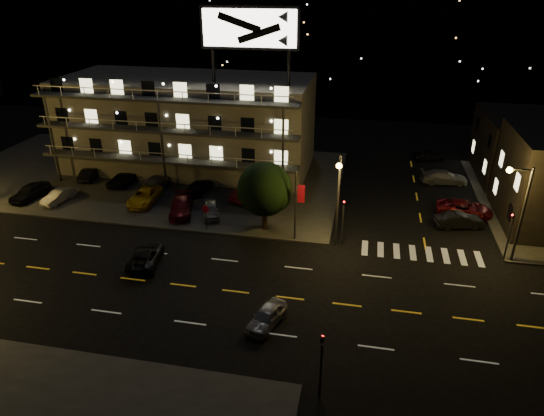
% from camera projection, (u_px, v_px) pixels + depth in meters
% --- Properties ---
extents(ground, '(140.00, 140.00, 0.00)m').
position_uv_depth(ground, '(209.00, 288.00, 35.35)').
color(ground, black).
rests_on(ground, ground).
extents(curb_nw, '(44.00, 24.00, 0.15)m').
position_uv_depth(curb_nw, '(147.00, 175.00, 55.52)').
color(curb_nw, '#31312F').
rests_on(curb_nw, ground).
extents(motel, '(28.00, 13.80, 18.10)m').
position_uv_depth(motel, '(189.00, 123.00, 55.98)').
color(motel, gray).
rests_on(motel, ground).
extents(hill_backdrop, '(120.00, 25.00, 24.00)m').
position_uv_depth(hill_backdrop, '(288.00, 30.00, 92.37)').
color(hill_backdrop, black).
rests_on(hill_backdrop, ground).
extents(streetlight_nc, '(0.44, 1.92, 8.00)m').
position_uv_depth(streetlight_nc, '(338.00, 193.00, 38.74)').
color(streetlight_nc, '#2D2D30').
rests_on(streetlight_nc, ground).
extents(streetlight_ne, '(1.92, 0.44, 8.00)m').
position_uv_depth(streetlight_ne, '(519.00, 205.00, 36.64)').
color(streetlight_ne, '#2D2D30').
rests_on(streetlight_ne, ground).
extents(signal_nw, '(0.20, 0.27, 4.60)m').
position_uv_depth(signal_nw, '(343.00, 217.00, 40.17)').
color(signal_nw, '#2D2D30').
rests_on(signal_nw, ground).
extents(signal_sw, '(0.20, 0.27, 4.60)m').
position_uv_depth(signal_sw, '(321.00, 360.00, 25.12)').
color(signal_sw, '#2D2D30').
rests_on(signal_sw, ground).
extents(signal_ne, '(0.27, 0.20, 4.60)m').
position_uv_depth(signal_ne, '(510.00, 232.00, 37.86)').
color(signal_ne, '#2D2D30').
rests_on(signal_ne, ground).
extents(banner_north, '(0.83, 0.16, 6.40)m').
position_uv_depth(banner_north, '(296.00, 204.00, 40.42)').
color(banner_north, '#2D2D30').
rests_on(banner_north, ground).
extents(stop_sign, '(0.91, 0.11, 2.61)m').
position_uv_depth(stop_sign, '(206.00, 213.00, 42.74)').
color(stop_sign, '#2D2D30').
rests_on(stop_sign, ground).
extents(tree, '(4.97, 4.79, 6.26)m').
position_uv_depth(tree, '(264.00, 191.00, 41.90)').
color(tree, black).
rests_on(tree, curb_nw).
extents(lot_car_0, '(2.51, 4.72, 1.53)m').
position_uv_depth(lot_car_0, '(30.00, 192.00, 49.12)').
color(lot_car_0, black).
rests_on(lot_car_0, curb_nw).
extents(lot_car_1, '(2.05, 3.97, 1.25)m').
position_uv_depth(lot_car_1, '(58.00, 196.00, 48.38)').
color(lot_car_1, gray).
rests_on(lot_car_1, curb_nw).
extents(lot_car_2, '(2.41, 4.97, 1.36)m').
position_uv_depth(lot_car_2, '(145.00, 197.00, 48.20)').
color(lot_car_2, gold).
rests_on(lot_car_2, curb_nw).
extents(lot_car_3, '(3.26, 5.26, 1.42)m').
position_uv_depth(lot_car_3, '(181.00, 207.00, 46.01)').
color(lot_car_3, '#5A0C13').
rests_on(lot_car_3, curb_nw).
extents(lot_car_4, '(2.69, 4.07, 1.29)m').
position_uv_depth(lot_car_4, '(211.00, 209.00, 45.62)').
color(lot_car_4, gray).
rests_on(lot_car_4, curb_nw).
extents(lot_car_5, '(1.91, 4.03, 1.28)m').
position_uv_depth(lot_car_5, '(90.00, 174.00, 53.95)').
color(lot_car_5, black).
rests_on(lot_car_5, curb_nw).
extents(lot_car_6, '(2.06, 4.43, 1.23)m').
position_uv_depth(lot_car_6, '(123.00, 179.00, 52.67)').
color(lot_car_6, black).
rests_on(lot_car_6, curb_nw).
extents(lot_car_7, '(2.39, 4.64, 1.29)m').
position_uv_depth(lot_car_7, '(157.00, 181.00, 51.98)').
color(lot_car_7, gray).
rests_on(lot_car_7, curb_nw).
extents(lot_car_8, '(2.33, 4.41, 1.43)m').
position_uv_depth(lot_car_8, '(199.00, 187.00, 50.38)').
color(lot_car_8, black).
rests_on(lot_car_8, curb_nw).
extents(lot_car_9, '(3.08, 4.51, 1.41)m').
position_uv_depth(lot_car_9, '(248.00, 193.00, 48.93)').
color(lot_car_9, '#5A0C13').
rests_on(lot_car_9, curb_nw).
extents(side_car_0, '(4.55, 2.48, 1.42)m').
position_uv_depth(side_car_0, '(460.00, 220.00, 43.72)').
color(side_car_0, black).
rests_on(side_car_0, ground).
extents(side_car_1, '(5.39, 2.88, 1.44)m').
position_uv_depth(side_car_1, '(464.00, 208.00, 46.00)').
color(side_car_1, '#5A0C13').
rests_on(side_car_1, ground).
extents(side_car_2, '(5.21, 2.57, 1.46)m').
position_uv_depth(side_car_2, '(444.00, 177.00, 53.22)').
color(side_car_2, gray).
rests_on(side_car_2, ground).
extents(side_car_3, '(3.93, 2.11, 1.27)m').
position_uv_depth(side_car_3, '(429.00, 155.00, 60.07)').
color(side_car_3, black).
rests_on(side_car_3, ground).
extents(road_car_east, '(2.52, 3.96, 1.26)m').
position_uv_depth(road_car_east, '(267.00, 316.00, 31.43)').
color(road_car_east, gray).
rests_on(road_car_east, ground).
extents(road_car_west, '(2.97, 5.05, 1.32)m').
position_uv_depth(road_car_west, '(145.00, 256.00, 38.16)').
color(road_car_west, black).
rests_on(road_car_west, ground).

